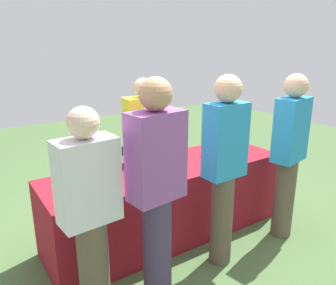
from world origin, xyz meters
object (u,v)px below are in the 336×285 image
at_px(wine_glass_0, 89,184).
at_px(guest_3, 289,151).
at_px(wine_bottle_4, 211,140).
at_px(wine_glass_4, 224,153).
at_px(wine_bottle_1, 108,161).
at_px(wine_bottle_0, 77,168).
at_px(server_pouring, 144,143).
at_px(wine_glass_3, 162,164).
at_px(guest_1, 157,187).
at_px(wine_bottle_3, 209,144).
at_px(ice_bucket, 227,147).
at_px(guest_2, 224,165).
at_px(wine_bottle_5, 222,139).
at_px(wine_glass_2, 142,171).
at_px(wine_bottle_6, 227,137).
at_px(wine_glass_1, 111,171).
at_px(wine_bottle_2, 126,157).
at_px(guest_0, 90,212).

bearing_deg(wine_glass_0, guest_3, -14.36).
bearing_deg(wine_bottle_4, wine_glass_4, -110.00).
height_order(wine_bottle_1, guest_3, guest_3).
height_order(wine_bottle_0, server_pouring, server_pouring).
bearing_deg(server_pouring, wine_bottle_4, 154.09).
bearing_deg(wine_glass_3, guest_1, -125.61).
relative_size(wine_bottle_3, ice_bucket, 1.70).
xyz_separation_m(ice_bucket, guest_2, (-0.63, -0.63, 0.11)).
bearing_deg(wine_bottle_5, wine_bottle_3, -165.51).
height_order(wine_glass_0, ice_bucket, ice_bucket).
distance_m(wine_bottle_1, ice_bucket, 1.35).
bearing_deg(wine_bottle_0, guest_1, -72.63).
height_order(wine_glass_0, guest_2, guest_2).
xyz_separation_m(wine_glass_4, guest_1, (-1.17, -0.53, 0.10)).
bearing_deg(guest_2, ice_bucket, 43.98).
bearing_deg(wine_glass_3, server_pouring, 72.49).
bearing_deg(wine_glass_2, wine_bottle_0, 144.06).
relative_size(wine_bottle_1, wine_glass_4, 2.49).
distance_m(wine_bottle_6, ice_bucket, 0.28).
bearing_deg(guest_1, wine_glass_2, 64.06).
bearing_deg(guest_1, wine_bottle_3, 27.10).
relative_size(wine_bottle_0, wine_glass_0, 2.20).
distance_m(wine_glass_3, guest_1, 0.72).
bearing_deg(guest_2, guest_3, -2.41).
height_order(wine_glass_0, wine_glass_4, wine_glass_0).
relative_size(wine_bottle_1, wine_bottle_4, 1.01).
height_order(wine_glass_2, guest_3, guest_3).
relative_size(wine_glass_0, wine_glass_4, 1.08).
height_order(wine_bottle_0, wine_glass_1, wine_bottle_0).
xyz_separation_m(wine_bottle_6, wine_glass_3, (-1.13, -0.31, -0.01)).
distance_m(wine_bottle_3, wine_glass_4, 0.27).
distance_m(wine_bottle_6, server_pouring, 1.00).
relative_size(wine_glass_2, guest_3, 0.07).
relative_size(wine_bottle_2, guest_0, 0.20).
relative_size(wine_glass_2, guest_1, 0.07).
relative_size(wine_bottle_0, guest_3, 0.18).
distance_m(wine_glass_0, guest_2, 1.15).
bearing_deg(guest_0, wine_glass_3, 23.96).
bearing_deg(guest_1, guest_3, -5.09).
bearing_deg(wine_bottle_6, guest_0, -158.59).
bearing_deg(wine_bottle_6, wine_bottle_0, 179.26).
xyz_separation_m(wine_glass_1, wine_glass_3, (0.48, -0.08, -0.00)).
height_order(wine_glass_0, wine_glass_3, wine_glass_3).
bearing_deg(wine_glass_4, wine_bottle_2, 158.43).
xyz_separation_m(guest_2, guest_3, (0.85, -0.02, -0.03)).
distance_m(wine_bottle_5, guest_3, 0.83).
xyz_separation_m(wine_bottle_0, ice_bucket, (1.64, -0.22, -0.02)).
height_order(wine_bottle_2, server_pouring, server_pouring).
height_order(ice_bucket, server_pouring, server_pouring).
bearing_deg(wine_glass_0, guest_2, -24.05).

